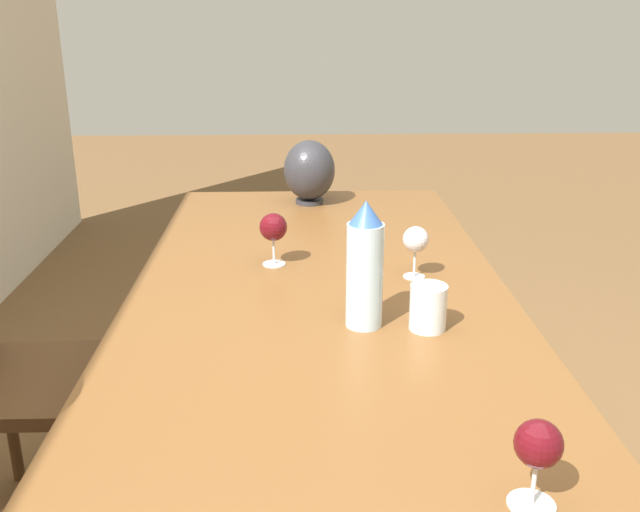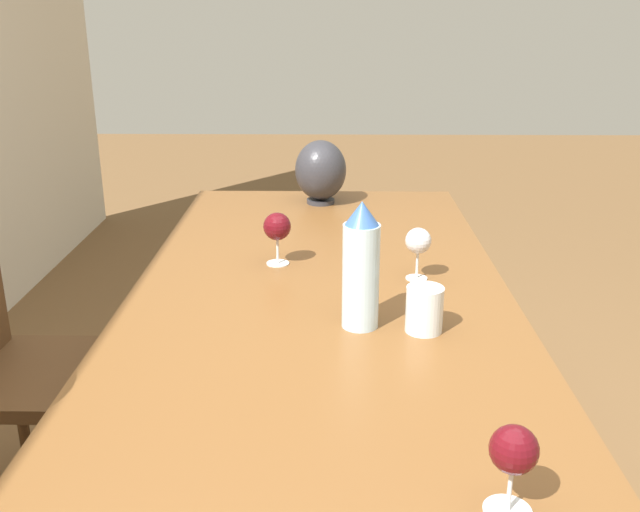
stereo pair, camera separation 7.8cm
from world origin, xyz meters
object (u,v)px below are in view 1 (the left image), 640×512
vase (309,171)px  wine_glass_1 (416,241)px  water_bottle (365,266)px  wine_glass_3 (273,228)px  water_tumbler (428,307)px  wine_glass_0 (538,447)px  chair_far (10,362)px

vase → wine_glass_1: 0.80m
water_bottle → wine_glass_3: bearing=28.0°
water_bottle → wine_glass_3: (0.40, 0.21, -0.04)m
water_bottle → vase: bearing=5.7°
water_tumbler → wine_glass_0: bearing=-175.4°
water_bottle → water_tumbler: (-0.02, -0.14, -0.09)m
water_tumbler → chair_far: 1.18m
chair_far → wine_glass_1: bearing=-91.8°
water_tumbler → wine_glass_1: (0.32, -0.02, 0.05)m
chair_far → wine_glass_3: bearing=-84.3°
water_bottle → wine_glass_1: 0.34m
water_bottle → wine_glass_0: size_ratio=2.09×
water_bottle → wine_glass_1: (0.29, -0.16, -0.04)m
wine_glass_1 → chair_far: size_ratio=0.14×
vase → wine_glass_3: vase is taller
vase → water_tumbler: bearing=-167.2°
vase → chair_far: 1.17m
chair_far → water_tumbler: bearing=-107.9°
water_tumbler → chair_far: chair_far is taller
water_tumbler → chair_far: (0.35, 1.09, -0.30)m
water_tumbler → wine_glass_1: size_ratio=0.74×
wine_glass_0 → chair_far: (0.95, 1.13, -0.35)m
chair_far → vase: bearing=-49.7°
wine_glass_1 → wine_glass_0: bearing=-178.3°
wine_glass_0 → wine_glass_3: 1.10m
wine_glass_3 → water_bottle: bearing=-152.0°
water_tumbler → wine_glass_3: 0.56m
vase → wine_glass_1: vase is taller
wine_glass_1 → wine_glass_3: bearing=73.8°
water_tumbler → wine_glass_3: (0.42, 0.35, 0.05)m
water_bottle → wine_glass_1: size_ratio=2.08×
vase → wine_glass_3: 0.65m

